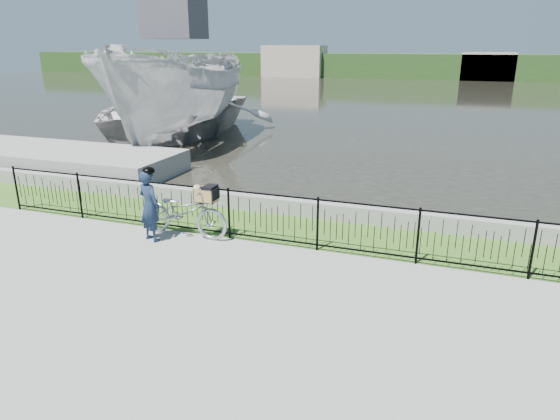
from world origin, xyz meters
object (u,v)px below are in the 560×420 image
at_px(dock, 42,158).
at_px(bicycle_rig, 183,211).
at_px(cyclist, 149,204).
at_px(boat_far, 170,112).
at_px(boat_near, 179,94).

height_order(dock, bicycle_rig, bicycle_rig).
relative_size(dock, cyclist, 6.09).
relative_size(bicycle_rig, boat_far, 0.20).
bearing_deg(boat_near, bicycle_rig, -59.34).
bearing_deg(boat_far, bicycle_rig, -57.34).
bearing_deg(boat_near, cyclist, -63.01).
relative_size(bicycle_rig, cyclist, 1.31).
xyz_separation_m(bicycle_rig, cyclist, (-0.54, -0.46, 0.24)).
relative_size(dock, bicycle_rig, 4.66).
distance_m(cyclist, boat_near, 11.02).
height_order(cyclist, boat_far, boat_far).
bearing_deg(dock, cyclist, -31.51).
relative_size(dock, boat_far, 0.92).
bearing_deg(cyclist, boat_near, 116.99).
xyz_separation_m(dock, boat_far, (0.79, 7.13, 0.77)).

